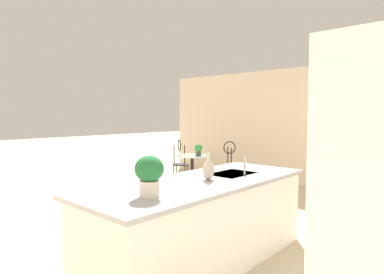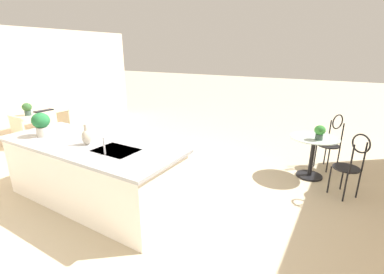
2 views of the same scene
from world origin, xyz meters
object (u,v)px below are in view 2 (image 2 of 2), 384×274
(chair_near_window, at_px, (331,139))
(chair_by_island, at_px, (351,163))
(potted_plant_on_desk, at_px, (27,108))
(writing_desk, at_px, (42,121))
(potted_plant_on_table, at_px, (320,132))
(keyboard, at_px, (44,111))
(potted_plant_counter_far, at_px, (41,123))
(vase_on_counter, at_px, (87,137))
(bistro_table, at_px, (312,153))

(chair_near_window, bearing_deg, chair_by_island, 107.87)
(chair_by_island, height_order, potted_plant_on_desk, chair_by_island)
(writing_desk, distance_m, potted_plant_on_table, 6.17)
(chair_near_window, height_order, keyboard, chair_near_window)
(potted_plant_counter_far, bearing_deg, chair_by_island, -151.70)
(potted_plant_on_table, height_order, vase_on_counter, vase_on_counter)
(potted_plant_counter_far, bearing_deg, writing_desk, -29.30)
(bistro_table, height_order, writing_desk, same)
(chair_near_window, relative_size, chair_by_island, 1.00)
(keyboard, xyz_separation_m, potted_plant_counter_far, (-2.52, 1.50, 0.37))
(potted_plant_on_table, bearing_deg, bistro_table, -57.95)
(writing_desk, distance_m, keyboard, 0.27)
(bistro_table, xyz_separation_m, potted_plant_on_desk, (5.86, 1.61, 0.46))
(bistro_table, distance_m, writing_desk, 6.11)
(bistro_table, xyz_separation_m, vase_on_counter, (2.58, 2.58, 0.58))
(chair_by_island, xyz_separation_m, writing_desk, (6.56, 0.78, -0.06))
(chair_by_island, height_order, keyboard, chair_by_island)
(chair_by_island, height_order, writing_desk, chair_by_island)
(bistro_table, relative_size, potted_plant_counter_far, 2.24)
(keyboard, relative_size, vase_on_counter, 1.53)
(writing_desk, bearing_deg, chair_near_window, -163.39)
(writing_desk, height_order, potted_plant_on_desk, potted_plant_on_desk)
(bistro_table, bearing_deg, writing_desk, 11.89)
(potted_plant_on_desk, height_order, vase_on_counter, vase_on_counter)
(chair_near_window, height_order, potted_plant_on_table, chair_near_window)
(chair_by_island, bearing_deg, keyboard, 5.92)
(writing_desk, relative_size, keyboard, 2.73)
(writing_desk, bearing_deg, vase_on_counter, 158.75)
(writing_desk, bearing_deg, potted_plant_on_table, -169.33)
(keyboard, relative_size, potted_plant_on_table, 1.79)
(potted_plant_counter_far, relative_size, vase_on_counter, 1.24)
(potted_plant_on_desk, bearing_deg, potted_plant_counter_far, 156.13)
(chair_by_island, xyz_separation_m, potted_plant_on_table, (0.51, -0.36, 0.31))
(bistro_table, xyz_separation_m, chair_by_island, (-0.58, 0.48, 0.13))
(chair_by_island, distance_m, vase_on_counter, 3.82)
(bistro_table, bearing_deg, potted_plant_on_desk, 15.35)
(chair_near_window, height_order, potted_plant_on_desk, chair_near_window)
(chair_near_window, distance_m, potted_plant_on_table, 0.79)
(chair_by_island, relative_size, potted_plant_on_desk, 3.64)
(chair_by_island, relative_size, writing_desk, 0.87)
(potted_plant_on_table, distance_m, potted_plant_on_desk, 6.12)
(chair_near_window, height_order, vase_on_counter, vase_on_counter)
(potted_plant_on_table, height_order, potted_plant_counter_far, potted_plant_counter_far)
(potted_plant_counter_far, xyz_separation_m, potted_plant_on_desk, (2.38, -1.05, -0.22))
(writing_desk, height_order, keyboard, keyboard)
(bistro_table, distance_m, chair_near_window, 0.65)
(potted_plant_counter_far, distance_m, potted_plant_on_desk, 2.61)
(chair_by_island, relative_size, keyboard, 2.37)
(bistro_table, relative_size, writing_desk, 0.67)
(writing_desk, height_order, potted_plant_on_table, potted_plant_on_table)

